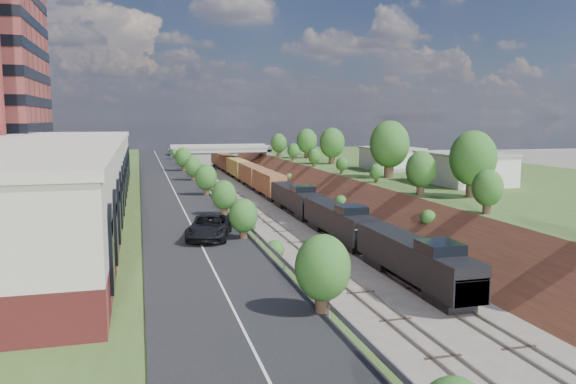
# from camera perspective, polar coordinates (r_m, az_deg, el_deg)

# --- Properties ---
(platform_left) EXTENTS (44.00, 180.00, 5.00)m
(platform_left) POSITION_cam_1_polar(r_m,az_deg,el_deg) (77.87, -24.69, -1.64)
(platform_left) COLOR #415623
(platform_left) RESTS_ON ground
(platform_right) EXTENTS (44.00, 180.00, 5.00)m
(platform_right) POSITION_cam_1_polar(r_m,az_deg,el_deg) (92.95, 19.65, 0.00)
(platform_right) COLOR #415623
(platform_right) RESTS_ON ground
(embankment_left) EXTENTS (10.00, 180.00, 10.00)m
(embankment_left) POSITION_cam_1_polar(r_m,az_deg,el_deg) (77.58, -8.35, -2.93)
(embankment_left) COLOR brown
(embankment_left) RESTS_ON ground
(embankment_right) EXTENTS (10.00, 180.00, 10.00)m
(embankment_right) POSITION_cam_1_polar(r_m,az_deg,el_deg) (82.93, 6.93, -2.22)
(embankment_right) COLOR brown
(embankment_right) RESTS_ON ground
(rail_left_track) EXTENTS (1.58, 180.00, 0.18)m
(rail_left_track) POSITION_cam_1_polar(r_m,az_deg,el_deg) (78.93, -2.28, -2.61)
(rail_left_track) COLOR gray
(rail_left_track) RESTS_ON ground
(rail_right_track) EXTENTS (1.58, 180.00, 0.18)m
(rail_right_track) POSITION_cam_1_polar(r_m,az_deg,el_deg) (80.20, 1.35, -2.44)
(rail_right_track) COLOR gray
(rail_right_track) RESTS_ON ground
(road) EXTENTS (8.00, 180.00, 0.10)m
(road) POSITION_cam_1_polar(r_m,az_deg,el_deg) (76.46, -11.78, 0.67)
(road) COLOR black
(road) RESTS_ON platform_left
(guardrail) EXTENTS (0.10, 171.00, 0.70)m
(guardrail) POSITION_cam_1_polar(r_m,az_deg,el_deg) (76.53, -8.71, 1.12)
(guardrail) COLOR #99999E
(guardrail) RESTS_ON platform_left
(commercial_building) EXTENTS (14.30, 62.30, 7.00)m
(commercial_building) POSITION_cam_1_polar(r_m,az_deg,el_deg) (54.77, -23.73, 1.16)
(commercial_building) COLOR maroon
(commercial_building) RESTS_ON platform_left
(overpass) EXTENTS (24.50, 8.30, 7.40)m
(overpass) POSITION_cam_1_polar(r_m,az_deg,el_deg) (139.50, -6.83, 3.76)
(overpass) COLOR gray
(overpass) RESTS_ON ground
(white_building_near) EXTENTS (9.00, 12.00, 4.00)m
(white_building_near) POSITION_cam_1_polar(r_m,az_deg,el_deg) (80.62, 17.44, 2.22)
(white_building_near) COLOR silver
(white_building_near) RESTS_ON platform_right
(white_building_far) EXTENTS (8.00, 10.00, 3.60)m
(white_building_far) POSITION_cam_1_polar(r_m,az_deg,el_deg) (99.64, 10.43, 3.28)
(white_building_far) COLOR silver
(white_building_far) RESTS_ON platform_right
(tree_right_large) EXTENTS (5.25, 5.25, 7.61)m
(tree_right_large) POSITION_cam_1_polar(r_m,az_deg,el_deg) (66.87, 18.28, 3.21)
(tree_right_large) COLOR #473323
(tree_right_large) RESTS_ON platform_right
(tree_left_crest) EXTENTS (2.45, 2.45, 3.55)m
(tree_left_crest) POSITION_cam_1_polar(r_m,az_deg,el_deg) (37.31, -2.69, -3.21)
(tree_left_crest) COLOR #473323
(tree_left_crest) RESTS_ON platform_left
(freight_train) EXTENTS (2.94, 134.57, 4.55)m
(freight_train) POSITION_cam_1_polar(r_m,az_deg,el_deg) (105.98, -2.76, 1.33)
(freight_train) COLOR black
(freight_train) RESTS_ON ground
(suv) EXTENTS (4.37, 6.80, 1.74)m
(suv) POSITION_cam_1_polar(r_m,az_deg,el_deg) (42.08, -8.00, -3.52)
(suv) COLOR black
(suv) RESTS_ON road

